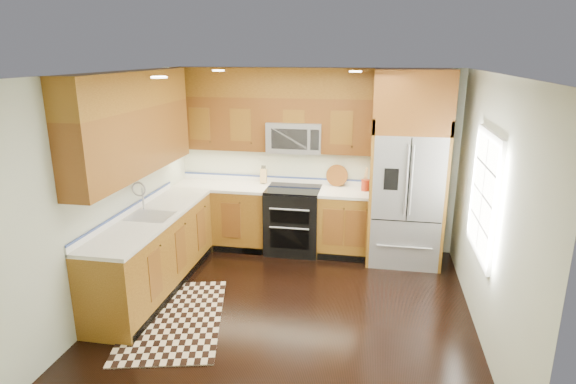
% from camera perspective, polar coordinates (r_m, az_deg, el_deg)
% --- Properties ---
extents(ground, '(4.00, 4.00, 0.00)m').
position_cam_1_polar(ground, '(5.60, 0.18, -13.72)').
color(ground, black).
rests_on(ground, ground).
extents(wall_back, '(4.00, 0.02, 2.60)m').
position_cam_1_polar(wall_back, '(6.99, 3.15, 3.85)').
color(wall_back, '#B0B6A4').
rests_on(wall_back, ground).
extents(wall_left, '(0.02, 4.00, 2.60)m').
position_cam_1_polar(wall_left, '(5.77, -19.74, 0.22)').
color(wall_left, '#B0B6A4').
rests_on(wall_left, ground).
extents(wall_right, '(0.02, 4.00, 2.60)m').
position_cam_1_polar(wall_right, '(5.13, 22.76, -2.04)').
color(wall_right, '#B0B6A4').
rests_on(wall_right, ground).
extents(window, '(0.04, 1.10, 1.30)m').
position_cam_1_polar(window, '(5.28, 22.21, -0.33)').
color(window, white).
rests_on(window, ground).
extents(base_cabinets, '(2.85, 3.00, 0.90)m').
position_cam_1_polar(base_cabinets, '(6.49, -9.16, -5.19)').
color(base_cabinets, '#94611C').
rests_on(base_cabinets, ground).
extents(countertop, '(2.86, 3.01, 0.04)m').
position_cam_1_polar(countertop, '(6.39, -7.80, -0.99)').
color(countertop, white).
rests_on(countertop, base_cabinets).
extents(upper_cabinets, '(2.85, 3.00, 1.15)m').
position_cam_1_polar(upper_cabinets, '(6.25, -8.53, 8.96)').
color(upper_cabinets, brown).
rests_on(upper_cabinets, ground).
extents(range, '(0.76, 0.67, 0.95)m').
position_cam_1_polar(range, '(6.94, 0.63, -3.36)').
color(range, black).
rests_on(range, ground).
extents(microwave, '(0.76, 0.40, 0.42)m').
position_cam_1_polar(microwave, '(6.76, 0.85, 6.55)').
color(microwave, '#B2B2B7').
rests_on(microwave, ground).
extents(refrigerator, '(0.98, 0.75, 2.60)m').
position_cam_1_polar(refrigerator, '(6.59, 14.01, 2.65)').
color(refrigerator, '#B2B2B7').
rests_on(refrigerator, ground).
extents(sink_faucet, '(0.54, 0.44, 0.37)m').
position_cam_1_polar(sink_faucet, '(5.92, -16.16, -2.17)').
color(sink_faucet, '#B2B2B7').
rests_on(sink_faucet, countertop).
extents(rug, '(1.38, 1.88, 0.01)m').
position_cam_1_polar(rug, '(5.56, -13.33, -14.37)').
color(rug, black).
rests_on(rug, ground).
extents(knife_block, '(0.11, 0.14, 0.26)m').
position_cam_1_polar(knife_block, '(7.10, -2.92, 1.95)').
color(knife_block, tan).
rests_on(knife_block, countertop).
extents(utensil_crock, '(0.13, 0.13, 0.33)m').
position_cam_1_polar(utensil_crock, '(6.77, 9.16, 1.10)').
color(utensil_crock, maroon).
rests_on(utensil_crock, countertop).
extents(cutting_board, '(0.36, 0.36, 0.02)m').
position_cam_1_polar(cutting_board, '(6.98, 5.79, 0.82)').
color(cutting_board, brown).
rests_on(cutting_board, countertop).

